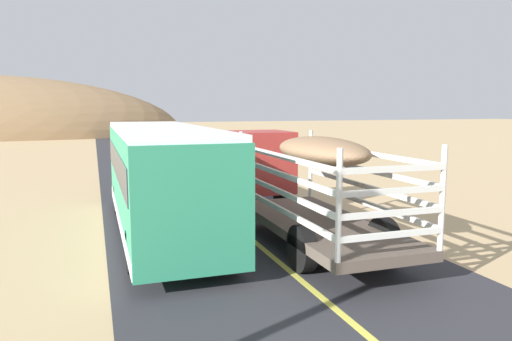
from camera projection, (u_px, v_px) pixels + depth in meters
livestock_truck at (276, 170)px, 15.38m from camera, size 2.53×9.70×3.02m
bus at (161, 177)px, 14.12m from camera, size 2.54×10.00×3.21m
car_far at (183, 143)px, 36.19m from camera, size 1.90×4.62×1.93m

